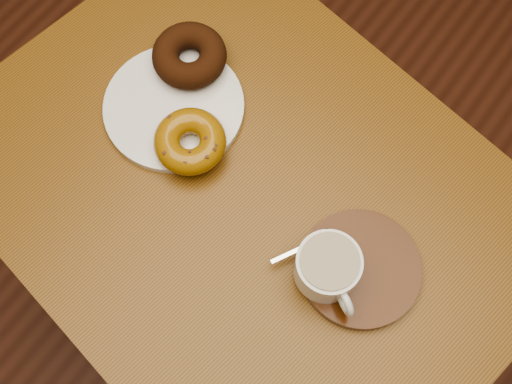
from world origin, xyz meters
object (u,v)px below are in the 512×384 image
Objects in this scene: cafe_table at (246,217)px; donut_plate at (174,107)px; saucer at (360,269)px; coffee_cup at (328,268)px.

donut_plate is at bearing 175.29° from cafe_table.
donut_plate is 1.27× the size of saucer.
coffee_cup is at bearing -132.90° from saucer.
donut_plate is at bearing 173.55° from saucer.
coffee_cup is (-0.03, -0.03, 0.04)m from saucer.
donut_plate is 1.98× the size of coffee_cup.
cafe_table is at bearing 179.73° from saucer.
donut_plate is at bearing -163.36° from coffee_cup.
saucer is at bearing 8.76° from cafe_table.
saucer is (0.35, -0.04, 0.00)m from donut_plate.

